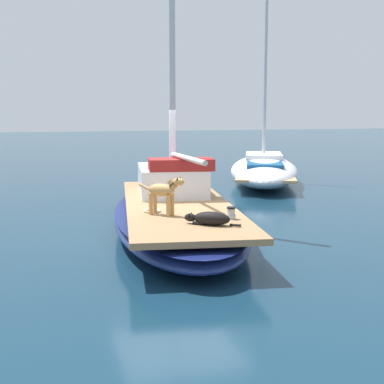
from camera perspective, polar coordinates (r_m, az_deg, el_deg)
The scene contains 9 objects.
ground_plane at distance 10.81m, azimuth -1.58°, elevation -4.55°, with size 120.00×120.00×0.00m, color #143347.
sailboat_main at distance 10.74m, azimuth -1.59°, elevation -2.81°, with size 3.67×7.55×0.66m.
mast_main at distance 11.32m, azimuth -1.93°, elevation 13.85°, with size 0.14×2.27×6.35m.
cabin_house at distance 11.73m, azimuth -2.13°, elevation 1.47°, with size 1.74×2.43×0.84m.
dog_black at distance 8.51m, azimuth 1.92°, elevation -2.86°, with size 0.80×0.65×0.22m.
dog_tan at distance 9.26m, azimuth -3.07°, elevation 0.05°, with size 0.70×0.75×0.70m.
deck_winch at distance 9.00m, azimuth 4.21°, elevation -2.30°, with size 0.16×0.16×0.21m.
coiled_rope at distance 9.66m, azimuth -4.28°, elevation -2.02°, with size 0.32×0.32×0.04m, color beige.
moored_boat_starboard_side at distance 18.59m, azimuth 7.71°, elevation 2.46°, with size 4.84×7.20×6.66m.
Camera 1 is at (-2.85, -10.14, 2.45)m, focal length 49.71 mm.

